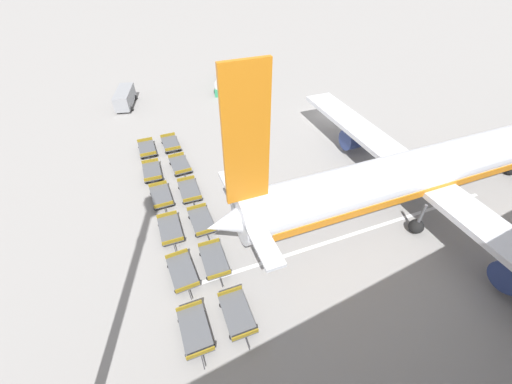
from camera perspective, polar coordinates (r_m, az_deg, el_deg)
The scene contains 17 objects.
ground_plane at distance 41.78m, azimuth 12.60°, elevation 13.40°, with size 500.00×500.00×0.00m, color gray.
airplane at distance 28.78m, azimuth 29.34°, elevation 3.69°, with size 33.69×37.58×13.81m.
fuel_tanker_primary at distance 48.55m, azimuth -5.13°, elevation 19.70°, with size 7.98×6.65×3.03m.
service_van at distance 46.34m, azimuth -22.76°, elevation 15.58°, with size 5.73×3.54×2.06m.
baggage_dolly_row_near_col_a at distance 35.13m, azimuth -19.20°, elevation 7.42°, with size 3.82×1.93×0.92m.
baggage_dolly_row_near_col_b at distance 31.52m, azimuth -18.38°, elevation 3.53°, with size 3.83×1.99×0.92m.
baggage_dolly_row_near_col_c at distance 28.37m, azimuth -16.86°, elevation -0.75°, with size 3.81×1.89×0.92m.
baggage_dolly_row_near_col_d at distance 25.23m, azimuth -15.31°, elevation -6.61°, with size 3.83×1.95×0.92m.
baggage_dolly_row_near_col_e at distance 22.46m, azimuth -13.23°, elevation -13.99°, with size 3.79×1.82×0.92m.
baggage_dolly_row_near_col_f at distance 20.18m, azimuth -11.02°, elevation -23.47°, with size 3.82×1.94×0.92m.
baggage_dolly_row_mid_a_col_a at distance 35.27m, azimuth -15.25°, elevation 8.46°, with size 3.81×1.89×0.92m.
baggage_dolly_row_mid_a_col_b at distance 31.67m, azimuth -13.65°, elevation 4.78°, with size 3.80×1.83×0.92m.
baggage_dolly_row_mid_a_col_c at distance 28.34m, azimuth -12.01°, elevation 0.23°, with size 3.83×1.96×0.92m.
baggage_dolly_row_mid_a_col_d at distance 25.35m, azimuth -9.86°, elevation -5.23°, with size 3.81×1.88×0.92m.
baggage_dolly_row_mid_a_col_e at distance 22.67m, azimuth -7.61°, elevation -12.23°, with size 3.83×1.98×0.92m.
baggage_dolly_row_mid_a_col_f at distance 20.35m, azimuth -3.43°, elevation -21.29°, with size 3.83×1.96×0.92m.
stand_guidance_stripe at distance 25.64m, azimuth 16.56°, elevation -7.56°, with size 3.27×26.77×0.01m.
Camera 1 is at (28.23, -24.72, 18.39)m, focal length 22.00 mm.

